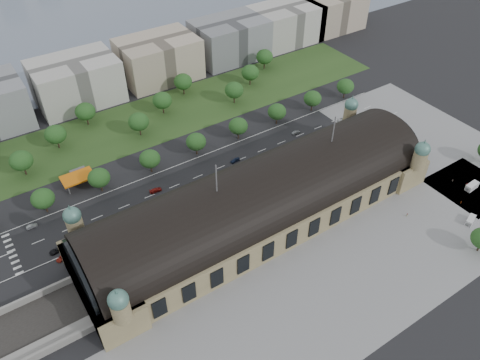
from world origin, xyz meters
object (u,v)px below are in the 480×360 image
traffic_car_4 (235,160)px  pedestrian_0 (407,215)px  parked_car_2 (121,230)px  traffic_car_2 (56,250)px  bus_mid (255,165)px  parked_car_1 (62,258)px  parked_car_5 (149,219)px  petrol_station (78,175)px  traffic_car_5 (296,132)px  van_east (471,187)px  bus_west (234,173)px  traffic_car_1 (32,226)px  parked_car_3 (114,242)px  pedestrian_2 (453,180)px  pedestrian_1 (461,202)px  traffic_car_3 (156,190)px  parked_car_4 (130,227)px  parked_car_0 (87,253)px  traffic_car_6 (343,120)px  pedestrian_5 (466,185)px  bus_east (265,160)px

traffic_car_4 → pedestrian_0: traffic_car_4 is taller
traffic_car_4 → parked_car_2: (-62.80, -12.99, -0.03)m
traffic_car_2 → bus_mid: (93.03, 0.12, 0.74)m
parked_car_1 → parked_car_5: bearing=59.5°
bus_mid → petrol_station: bearing=63.9°
traffic_car_5 → bus_mid: 35.12m
parked_car_2 → van_east: van_east is taller
traffic_car_2 → bus_west: bus_west is taller
traffic_car_1 → bus_west: size_ratio=0.32×
parked_car_3 → parked_car_1: bearing=-126.8°
pedestrian_2 → parked_car_3: bearing=53.0°
traffic_car_2 → pedestrian_2: bearing=65.7°
parked_car_2 → pedestrian_1: 142.94m
traffic_car_2 → traffic_car_3: traffic_car_3 is taller
traffic_car_4 → pedestrian_0: (39.52, -70.20, -0.06)m
traffic_car_5 → parked_car_4: size_ratio=1.01×
parked_car_0 → pedestrian_2: pedestrian_2 is taller
traffic_car_6 → bus_mid: bearing=-79.2°
parked_car_4 → pedestrian_5: (135.15, -58.64, 0.25)m
parked_car_2 → bus_mid: size_ratio=0.51×
bus_west → bus_mid: bearing=-94.6°
traffic_car_4 → traffic_car_5: size_ratio=1.07×
van_east → traffic_car_2: bearing=155.0°
parked_car_5 → pedestrian_1: bearing=23.4°
parked_car_0 → bus_east: bearing=62.4°
traffic_car_5 → pedestrian_5: (37.34, -74.18, 0.24)m
parked_car_5 → traffic_car_6: bearing=57.9°
traffic_car_3 → van_east: van_east is taller
traffic_car_4 → traffic_car_2: bearing=-89.3°
traffic_car_1 → traffic_car_2: (4.40, -18.35, 0.04)m
parked_car_3 → parked_car_4: size_ratio=0.83×
traffic_car_1 → parked_car_5: parked_car_5 is taller
traffic_car_6 → parked_car_1: (-153.89, -11.36, -0.17)m
parked_car_3 → parked_car_5: size_ratio=0.72×
traffic_car_3 → bus_east: (51.94, -10.50, 1.06)m
traffic_car_5 → pedestrian_0: 72.33m
traffic_car_1 → bus_mid: 99.12m
traffic_car_3 → pedestrian_0: bearing=-129.5°
parked_car_0 → pedestrian_0: pedestrian_0 is taller
bus_west → bus_east: (17.27, -0.48, -0.04)m
petrol_station → parked_car_5: petrol_station is taller
traffic_car_4 → pedestrian_2: (73.91, -66.52, -0.06)m
parked_car_1 → bus_mid: bearing=61.3°
bus_east → petrol_station: bearing=64.0°
traffic_car_5 → pedestrian_1: size_ratio=2.70×
parked_car_1 → pedestrian_1: pedestrian_1 is taller
traffic_car_2 → traffic_car_5: traffic_car_2 is taller
traffic_car_2 → pedestrian_2: (161.60, -57.36, 0.01)m
traffic_car_5 → parked_car_1: (-125.75, -15.81, -0.09)m
bus_west → pedestrian_1: bearing=-136.7°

